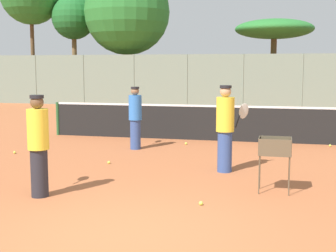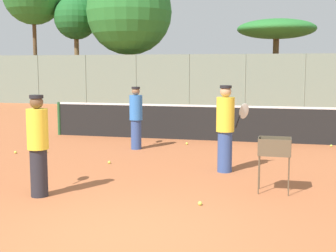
{
  "view_description": "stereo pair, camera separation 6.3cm",
  "coord_description": "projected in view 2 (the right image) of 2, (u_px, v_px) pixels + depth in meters",
  "views": [
    {
      "loc": [
        1.95,
        -5.59,
        2.2
      ],
      "look_at": [
        -0.26,
        3.64,
        1.0
      ],
      "focal_mm": 50.0,
      "sensor_mm": 36.0,
      "label": 1
    },
    {
      "loc": [
        2.01,
        -5.58,
        2.2
      ],
      "look_at": [
        -0.26,
        3.64,
        1.0
      ],
      "focal_mm": 50.0,
      "sensor_mm": 36.0,
      "label": 2
    }
  ],
  "objects": [
    {
      "name": "tree_2",
      "position": [
        276.0,
        30.0,
        26.66
      ],
      "size": [
        4.46,
        4.46,
        4.9
      ],
      "color": "brown",
      "rests_on": "ground_plane"
    },
    {
      "name": "player_yellow_shirt",
      "position": [
        38.0,
        144.0,
        7.91
      ],
      "size": [
        0.63,
        0.78,
        1.74
      ],
      "rotation": [
        0.0,
        0.0,
        2.21
      ],
      "color": "#26262D",
      "rests_on": "ground_plane"
    },
    {
      "name": "tennis_ball_4",
      "position": [
        200.0,
        203.0,
        7.48
      ],
      "size": [
        0.07,
        0.07,
        0.07
      ],
      "primitive_type": "sphere",
      "color": "#D1E54C",
      "rests_on": "ground_plane"
    },
    {
      "name": "back_fence",
      "position": [
        245.0,
        81.0,
        25.11
      ],
      "size": [
        30.84,
        0.08,
        2.89
      ],
      "color": "gray",
      "rests_on": "ground_plane"
    },
    {
      "name": "tennis_ball_5",
      "position": [
        331.0,
        146.0,
        12.94
      ],
      "size": [
        0.07,
        0.07,
        0.07
      ],
      "primitive_type": "sphere",
      "color": "#D1E54C",
      "rests_on": "ground_plane"
    },
    {
      "name": "tennis_net",
      "position": [
        213.0,
        122.0,
        13.99
      ],
      "size": [
        10.18,
        0.1,
        1.07
      ],
      "color": "#26592D",
      "rests_on": "ground_plane"
    },
    {
      "name": "tennis_ball_6",
      "position": [
        109.0,
        162.0,
        10.7
      ],
      "size": [
        0.07,
        0.07,
        0.07
      ],
      "primitive_type": "sphere",
      "color": "#D1E54C",
      "rests_on": "ground_plane"
    },
    {
      "name": "tree_3",
      "position": [
        76.0,
        19.0,
        29.32
      ],
      "size": [
        2.72,
        2.72,
        6.63
      ],
      "color": "brown",
      "rests_on": "ground_plane"
    },
    {
      "name": "ground_plane",
      "position": [
        121.0,
        236.0,
        6.13
      ],
      "size": [
        80.0,
        80.0,
        0.0
      ],
      "primitive_type": "plane",
      "color": "#B26038"
    },
    {
      "name": "player_white_outfit",
      "position": [
        136.0,
        117.0,
        12.52
      ],
      "size": [
        0.5,
        0.84,
        1.68
      ],
      "rotation": [
        0.0,
        0.0,
        2.02
      ],
      "color": "#334C8C",
      "rests_on": "ground_plane"
    },
    {
      "name": "tennis_ball_0",
      "position": [
        16.0,
        152.0,
        11.96
      ],
      "size": [
        0.07,
        0.07,
        0.07
      ],
      "primitive_type": "sphere",
      "color": "#D1E54C",
      "rests_on": "ground_plane"
    },
    {
      "name": "tennis_ball_1",
      "position": [
        46.0,
        151.0,
        12.07
      ],
      "size": [
        0.07,
        0.07,
        0.07
      ],
      "primitive_type": "sphere",
      "color": "#D1E54C",
      "rests_on": "ground_plane"
    },
    {
      "name": "tennis_ball_2",
      "position": [
        187.0,
        144.0,
        13.31
      ],
      "size": [
        0.07,
        0.07,
        0.07
      ],
      "primitive_type": "sphere",
      "color": "#D1E54C",
      "rests_on": "ground_plane"
    },
    {
      "name": "ball_cart",
      "position": [
        275.0,
        151.0,
        8.17
      ],
      "size": [
        0.56,
        0.41,
        0.98
      ],
      "color": "brown",
      "rests_on": "ground_plane"
    },
    {
      "name": "player_red_cap",
      "position": [
        225.0,
        127.0,
        9.77
      ],
      "size": [
        0.67,
        0.78,
        1.82
      ],
      "rotation": [
        0.0,
        0.0,
        0.89
      ],
      "color": "#334C8C",
      "rests_on": "ground_plane"
    },
    {
      "name": "tree_1",
      "position": [
        129.0,
        12.0,
        27.77
      ],
      "size": [
        5.08,
        5.08,
        7.98
      ],
      "color": "brown",
      "rests_on": "ground_plane"
    }
  ]
}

